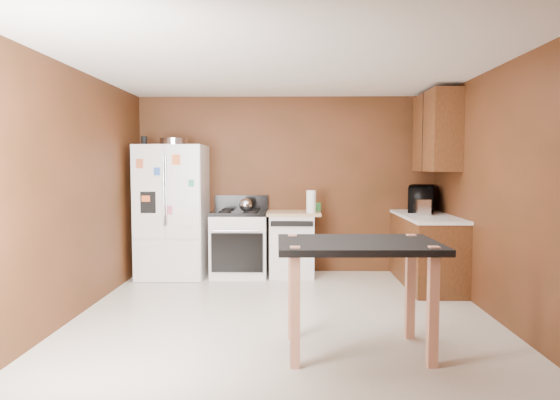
{
  "coord_description": "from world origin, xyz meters",
  "views": [
    {
      "loc": [
        0.07,
        -4.89,
        1.53
      ],
      "look_at": [
        -0.06,
        0.85,
        1.13
      ],
      "focal_mm": 32.0,
      "sensor_mm": 36.0,
      "label": 1
    }
  ],
  "objects_px": {
    "pen_cup": "(144,141)",
    "gas_range": "(240,243)",
    "dishwasher": "(292,243)",
    "island": "(358,258)",
    "roasting_pan": "(174,142)",
    "refrigerator": "(173,211)",
    "paper_towel": "(311,202)",
    "green_canister": "(317,207)",
    "kettle": "(246,205)",
    "microwave": "(422,200)",
    "toaster": "(422,207)"
  },
  "relations": [
    {
      "from": "roasting_pan",
      "to": "gas_range",
      "type": "bearing_deg",
      "value": 0.6
    },
    {
      "from": "dishwasher",
      "to": "microwave",
      "type": "bearing_deg",
      "value": -1.86
    },
    {
      "from": "green_canister",
      "to": "gas_range",
      "type": "xyz_separation_m",
      "value": [
        -1.07,
        -0.09,
        -0.49
      ]
    },
    {
      "from": "microwave",
      "to": "refrigerator",
      "type": "xyz_separation_m",
      "value": [
        -3.39,
        -0.03,
        -0.16
      ]
    },
    {
      "from": "pen_cup",
      "to": "microwave",
      "type": "height_order",
      "value": "pen_cup"
    },
    {
      "from": "paper_towel",
      "to": "gas_range",
      "type": "relative_size",
      "value": 0.27
    },
    {
      "from": "paper_towel",
      "to": "green_canister",
      "type": "distance_m",
      "value": 0.24
    },
    {
      "from": "microwave",
      "to": "dishwasher",
      "type": "relative_size",
      "value": 0.66
    },
    {
      "from": "kettle",
      "to": "dishwasher",
      "type": "bearing_deg",
      "value": 9.06
    },
    {
      "from": "roasting_pan",
      "to": "gas_range",
      "type": "relative_size",
      "value": 0.35
    },
    {
      "from": "roasting_pan",
      "to": "green_canister",
      "type": "height_order",
      "value": "roasting_pan"
    },
    {
      "from": "paper_towel",
      "to": "gas_range",
      "type": "xyz_separation_m",
      "value": [
        -0.98,
        0.11,
        -0.58
      ]
    },
    {
      "from": "paper_towel",
      "to": "island",
      "type": "bearing_deg",
      "value": -84.26
    },
    {
      "from": "paper_towel",
      "to": "toaster",
      "type": "bearing_deg",
      "value": -12.18
    },
    {
      "from": "gas_range",
      "to": "dishwasher",
      "type": "relative_size",
      "value": 1.24
    },
    {
      "from": "toaster",
      "to": "dishwasher",
      "type": "distance_m",
      "value": 1.81
    },
    {
      "from": "refrigerator",
      "to": "kettle",
      "type": "bearing_deg",
      "value": -0.85
    },
    {
      "from": "toaster",
      "to": "refrigerator",
      "type": "xyz_separation_m",
      "value": [
        -3.3,
        0.36,
        -0.1
      ]
    },
    {
      "from": "kettle",
      "to": "refrigerator",
      "type": "distance_m",
      "value": 1.01
    },
    {
      "from": "dishwasher",
      "to": "pen_cup",
      "type": "bearing_deg",
      "value": -175.91
    },
    {
      "from": "paper_towel",
      "to": "island",
      "type": "height_order",
      "value": "paper_towel"
    },
    {
      "from": "dishwasher",
      "to": "island",
      "type": "xyz_separation_m",
      "value": [
        0.53,
        -2.82,
        0.32
      ]
    },
    {
      "from": "roasting_pan",
      "to": "refrigerator",
      "type": "distance_m",
      "value": 0.95
    },
    {
      "from": "pen_cup",
      "to": "paper_towel",
      "type": "xyz_separation_m",
      "value": [
        2.25,
        0.0,
        -0.82
      ]
    },
    {
      "from": "green_canister",
      "to": "paper_towel",
      "type": "bearing_deg",
      "value": -114.53
    },
    {
      "from": "kettle",
      "to": "paper_towel",
      "type": "distance_m",
      "value": 0.89
    },
    {
      "from": "roasting_pan",
      "to": "dishwasher",
      "type": "bearing_deg",
      "value": 1.2
    },
    {
      "from": "refrigerator",
      "to": "island",
      "type": "xyz_separation_m",
      "value": [
        2.16,
        -2.74,
        -0.12
      ]
    },
    {
      "from": "kettle",
      "to": "toaster",
      "type": "relative_size",
      "value": 0.67
    },
    {
      "from": "gas_range",
      "to": "toaster",
      "type": "bearing_deg",
      "value": -9.92
    },
    {
      "from": "microwave",
      "to": "paper_towel",
      "type": "bearing_deg",
      "value": 110.96
    },
    {
      "from": "green_canister",
      "to": "microwave",
      "type": "height_order",
      "value": "microwave"
    },
    {
      "from": "toaster",
      "to": "green_canister",
      "type": "bearing_deg",
      "value": 158.9
    },
    {
      "from": "toaster",
      "to": "microwave",
      "type": "bearing_deg",
      "value": 76.19
    },
    {
      "from": "green_canister",
      "to": "toaster",
      "type": "distance_m",
      "value": 1.41
    },
    {
      "from": "kettle",
      "to": "green_canister",
      "type": "relative_size",
      "value": 1.53
    },
    {
      "from": "paper_towel",
      "to": "gas_range",
      "type": "bearing_deg",
      "value": 173.38
    },
    {
      "from": "roasting_pan",
      "to": "paper_towel",
      "type": "bearing_deg",
      "value": -3.21
    },
    {
      "from": "roasting_pan",
      "to": "toaster",
      "type": "height_order",
      "value": "roasting_pan"
    },
    {
      "from": "toaster",
      "to": "kettle",
      "type": "bearing_deg",
      "value": 171.59
    },
    {
      "from": "microwave",
      "to": "refrigerator",
      "type": "distance_m",
      "value": 3.4
    },
    {
      "from": "gas_range",
      "to": "microwave",
      "type": "bearing_deg",
      "value": -0.76
    },
    {
      "from": "roasting_pan",
      "to": "toaster",
      "type": "distance_m",
      "value": 3.4
    },
    {
      "from": "gas_range",
      "to": "pen_cup",
      "type": "bearing_deg",
      "value": -174.69
    },
    {
      "from": "green_canister",
      "to": "pen_cup",
      "type": "bearing_deg",
      "value": -174.9
    },
    {
      "from": "roasting_pan",
      "to": "kettle",
      "type": "distance_m",
      "value": 1.3
    },
    {
      "from": "gas_range",
      "to": "dishwasher",
      "type": "height_order",
      "value": "gas_range"
    },
    {
      "from": "paper_towel",
      "to": "kettle",
      "type": "bearing_deg",
      "value": 177.53
    },
    {
      "from": "pen_cup",
      "to": "gas_range",
      "type": "bearing_deg",
      "value": 5.31
    },
    {
      "from": "roasting_pan",
      "to": "microwave",
      "type": "height_order",
      "value": "roasting_pan"
    }
  ]
}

